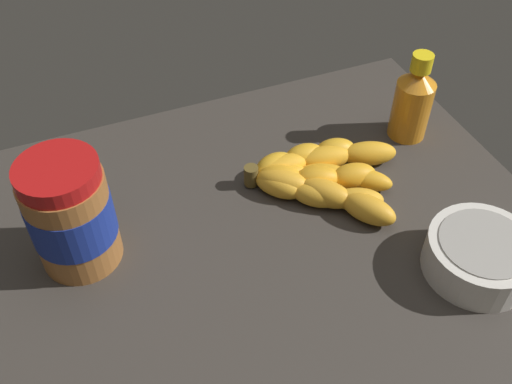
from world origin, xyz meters
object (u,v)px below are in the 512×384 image
object	(u,v)px
peanut_butter_jar	(71,215)
honey_bottle	(413,101)
banana_bunch	(319,176)
small_bowl	(480,255)

from	to	relation	value
peanut_butter_jar	honey_bottle	world-z (taller)	peanut_butter_jar
banana_bunch	honey_bottle	size ratio (longest dim) A/B	1.64
banana_bunch	peanut_butter_jar	size ratio (longest dim) A/B	1.51
honey_bottle	small_bowl	distance (cm)	26.50
peanut_butter_jar	small_bowl	xyz separation A→B (cm)	(44.14, -20.12, -4.80)
peanut_butter_jar	banana_bunch	bearing A→B (deg)	0.36
banana_bunch	honey_bottle	xyz separation A→B (cm)	(17.57, 5.19, 4.35)
peanut_butter_jar	honey_bottle	distance (cm)	50.67
banana_bunch	honey_bottle	bearing A→B (deg)	16.46
banana_bunch	peanut_butter_jar	world-z (taller)	peanut_butter_jar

